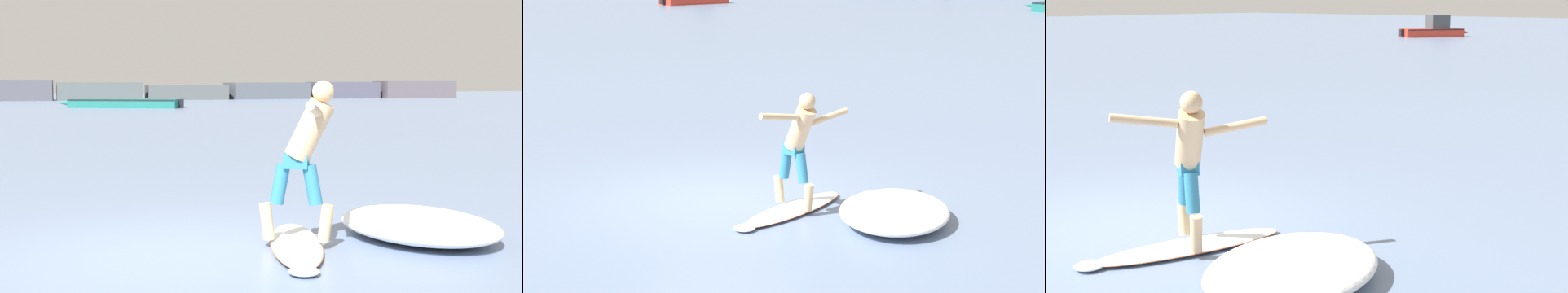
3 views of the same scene
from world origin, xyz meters
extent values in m
plane|color=slate|center=(0.00, 0.00, 0.00)|extent=(200.00, 200.00, 0.00)
cube|color=#4C4C56|center=(-4.04, 62.00, 0.94)|extent=(8.19, 3.22, 1.89)
cube|color=#4F5859|center=(4.19, 62.00, 0.82)|extent=(7.75, 2.97, 1.64)
cube|color=#4C5352|center=(12.42, 62.00, 0.68)|extent=(7.78, 4.87, 1.35)
cube|color=#4C535A|center=(20.65, 62.00, 0.81)|extent=(8.24, 4.45, 1.62)
cube|color=#4C4B5B|center=(28.88, 62.00, 0.84)|extent=(7.37, 3.21, 1.67)
cube|color=#544C52|center=(37.12, 62.00, 0.91)|extent=(8.05, 4.57, 1.83)
ellipsoid|color=white|center=(1.27, -0.20, 0.04)|extent=(1.13, 2.27, 0.08)
ellipsoid|color=white|center=(0.96, -1.28, 0.04)|extent=(0.37, 0.38, 0.07)
ellipsoid|color=#DB5B2D|center=(1.27, -0.20, 0.04)|extent=(1.15, 2.29, 0.04)
cone|color=black|center=(1.52, 0.67, -0.06)|extent=(0.06, 0.06, 0.14)
cone|color=black|center=(1.33, 0.56, -0.06)|extent=(0.06, 0.06, 0.14)
cone|color=black|center=(1.62, 0.48, -0.06)|extent=(0.06, 0.06, 0.14)
cylinder|color=#D8AF81|center=(1.55, -0.35, 0.28)|extent=(0.22, 0.20, 0.41)
cylinder|color=teal|center=(1.42, -0.28, 0.70)|extent=(0.27, 0.24, 0.45)
cylinder|color=#D8AF81|center=(0.98, -0.06, 0.28)|extent=(0.22, 0.20, 0.41)
cylinder|color=teal|center=(1.11, -0.12, 0.70)|extent=(0.27, 0.24, 0.45)
cube|color=teal|center=(1.27, -0.20, 0.95)|extent=(0.32, 0.30, 0.16)
cylinder|color=#D8AF81|center=(1.39, -0.27, 1.28)|extent=(0.60, 0.49, 0.71)
sphere|color=#D8AF81|center=(1.52, -0.33, 1.69)|extent=(0.23, 0.23, 0.23)
cylinder|color=#D8AF81|center=(1.70, 0.12, 1.40)|extent=(0.42, 0.65, 0.21)
cylinder|color=#D8AF81|center=(1.26, -0.74, 1.52)|extent=(0.40, 0.65, 0.20)
cube|color=#1D6962|center=(4.28, 41.61, 0.30)|extent=(7.59, 5.22, 0.59)
cone|color=#1D6962|center=(0.51, 43.44, 0.30)|extent=(1.42, 1.09, 0.59)
cube|color=black|center=(4.28, 41.61, 0.54)|extent=(7.56, 5.25, 0.08)
cube|color=black|center=(7.70, 39.96, 0.32)|extent=(0.41, 0.45, 0.52)
ellipsoid|color=white|center=(2.78, -0.16, 0.16)|extent=(1.97, 2.38, 0.32)
camera|label=1|loc=(-1.37, -7.47, 1.81)|focal=50.00mm
camera|label=2|loc=(5.57, -11.73, 3.83)|focal=60.00mm
camera|label=3|loc=(7.32, -5.10, 2.74)|focal=50.00mm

